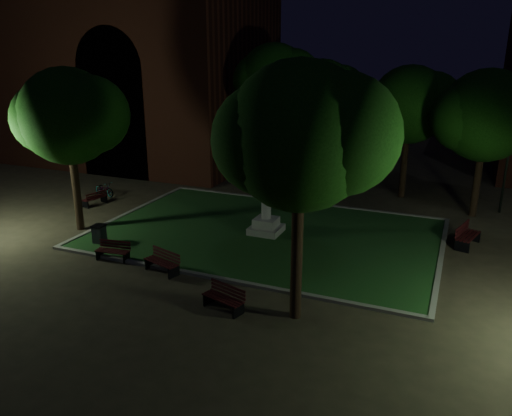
{
  "coord_description": "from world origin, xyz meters",
  "views": [
    {
      "loc": [
        7.87,
        -17.96,
        8.18
      ],
      "look_at": [
        -0.08,
        1.0,
        1.55
      ],
      "focal_mm": 35.0,
      "sensor_mm": 36.0,
      "label": 1
    }
  ],
  "objects_px": {
    "monument": "(266,214)",
    "bench_right_side": "(467,236)",
    "bench_near_left": "(163,262)",
    "bicycle": "(104,189)",
    "bench_left_side": "(95,199)",
    "bench_west_near": "(113,251)",
    "trash_bin": "(99,234)",
    "bench_far_side": "(333,192)",
    "bench_near_right": "(224,298)"
  },
  "relations": [
    {
      "from": "bench_near_left",
      "to": "bench_west_near",
      "type": "relative_size",
      "value": 1.12
    },
    {
      "from": "bench_near_left",
      "to": "bench_near_right",
      "type": "height_order",
      "value": "bench_near_left"
    },
    {
      "from": "bicycle",
      "to": "monument",
      "type": "bearing_deg",
      "value": -87.96
    },
    {
      "from": "monument",
      "to": "bench_near_right",
      "type": "distance_m",
      "value": 7.08
    },
    {
      "from": "bench_west_near",
      "to": "bench_right_side",
      "type": "relative_size",
      "value": 0.78
    },
    {
      "from": "bench_west_near",
      "to": "bench_left_side",
      "type": "height_order",
      "value": "bench_left_side"
    },
    {
      "from": "monument",
      "to": "bench_right_side",
      "type": "xyz_separation_m",
      "value": [
        8.48,
        2.01,
        -0.5
      ]
    },
    {
      "from": "trash_bin",
      "to": "bicycle",
      "type": "xyz_separation_m",
      "value": [
        -4.68,
        6.11,
        -0.03
      ]
    },
    {
      "from": "trash_bin",
      "to": "bicycle",
      "type": "distance_m",
      "value": 7.7
    },
    {
      "from": "monument",
      "to": "bench_left_side",
      "type": "relative_size",
      "value": 2.16
    },
    {
      "from": "monument",
      "to": "bench_right_side",
      "type": "distance_m",
      "value": 8.73
    },
    {
      "from": "trash_bin",
      "to": "bench_near_left",
      "type": "bearing_deg",
      "value": -18.21
    },
    {
      "from": "bench_far_side",
      "to": "trash_bin",
      "type": "height_order",
      "value": "trash_bin"
    },
    {
      "from": "bench_near_right",
      "to": "bench_west_near",
      "type": "distance_m",
      "value": 6.21
    },
    {
      "from": "bench_near_left",
      "to": "bicycle",
      "type": "height_order",
      "value": "bench_near_left"
    },
    {
      "from": "bench_far_side",
      "to": "monument",
      "type": "bearing_deg",
      "value": 65.84
    },
    {
      "from": "bench_near_right",
      "to": "bench_far_side",
      "type": "xyz_separation_m",
      "value": [
        0.08,
        13.72,
        -0.03
      ]
    },
    {
      "from": "bench_near_left",
      "to": "bench_far_side",
      "type": "distance_m",
      "value": 12.56
    },
    {
      "from": "trash_bin",
      "to": "bicycle",
      "type": "height_order",
      "value": "trash_bin"
    },
    {
      "from": "bench_near_right",
      "to": "bench_west_near",
      "type": "xyz_separation_m",
      "value": [
        -5.92,
        1.89,
        -0.03
      ]
    },
    {
      "from": "monument",
      "to": "bench_west_near",
      "type": "height_order",
      "value": "monument"
    },
    {
      "from": "bench_left_side",
      "to": "bicycle",
      "type": "height_order",
      "value": "bicycle"
    },
    {
      "from": "bench_far_side",
      "to": "bicycle",
      "type": "xyz_separation_m",
      "value": [
        -12.29,
        -4.6,
        0.06
      ]
    },
    {
      "from": "monument",
      "to": "bench_right_side",
      "type": "height_order",
      "value": "monument"
    },
    {
      "from": "bench_near_right",
      "to": "bench_right_side",
      "type": "distance_m",
      "value": 11.48
    },
    {
      "from": "bench_near_left",
      "to": "bicycle",
      "type": "xyz_separation_m",
      "value": [
        -8.79,
        7.47,
        0.02
      ]
    },
    {
      "from": "monument",
      "to": "bench_far_side",
      "type": "height_order",
      "value": "monument"
    },
    {
      "from": "bench_near_right",
      "to": "trash_bin",
      "type": "bearing_deg",
      "value": 174.64
    },
    {
      "from": "bench_near_left",
      "to": "bench_near_right",
      "type": "bearing_deg",
      "value": -8.85
    },
    {
      "from": "bench_right_side",
      "to": "bench_left_side",
      "type": "bearing_deg",
      "value": 110.4
    },
    {
      "from": "bench_near_right",
      "to": "bench_left_side",
      "type": "xyz_separation_m",
      "value": [
        -11.49,
        7.46,
        -0.02
      ]
    },
    {
      "from": "monument",
      "to": "trash_bin",
      "type": "height_order",
      "value": "monument"
    },
    {
      "from": "bench_left_side",
      "to": "bench_right_side",
      "type": "distance_m",
      "value": 18.74
    },
    {
      "from": "bench_near_left",
      "to": "bicycle",
      "type": "distance_m",
      "value": 11.53
    },
    {
      "from": "bench_west_near",
      "to": "bench_right_side",
      "type": "bearing_deg",
      "value": 20.94
    },
    {
      "from": "bench_right_side",
      "to": "bicycle",
      "type": "relative_size",
      "value": 1.18
    },
    {
      "from": "trash_bin",
      "to": "bench_left_side",
      "type": "bearing_deg",
      "value": 131.62
    },
    {
      "from": "monument",
      "to": "bench_left_side",
      "type": "height_order",
      "value": "monument"
    },
    {
      "from": "bench_right_side",
      "to": "bicycle",
      "type": "height_order",
      "value": "bench_right_side"
    },
    {
      "from": "bench_near_left",
      "to": "bench_west_near",
      "type": "height_order",
      "value": "bench_near_left"
    },
    {
      "from": "bench_near_left",
      "to": "bench_left_side",
      "type": "xyz_separation_m",
      "value": [
        -8.06,
        5.8,
        -0.03
      ]
    },
    {
      "from": "monument",
      "to": "bicycle",
      "type": "xyz_separation_m",
      "value": [
        -10.93,
        2.19,
        -0.55
      ]
    },
    {
      "from": "bench_near_right",
      "to": "bench_west_near",
      "type": "bearing_deg",
      "value": 178.72
    },
    {
      "from": "bench_near_right",
      "to": "bicycle",
      "type": "height_order",
      "value": "bicycle"
    },
    {
      "from": "trash_bin",
      "to": "bench_far_side",
      "type": "bearing_deg",
      "value": 54.61
    },
    {
      "from": "bench_near_left",
      "to": "bench_far_side",
      "type": "bearing_deg",
      "value": 90.8
    },
    {
      "from": "bench_near_right",
      "to": "trash_bin",
      "type": "height_order",
      "value": "trash_bin"
    },
    {
      "from": "bench_near_left",
      "to": "bicycle",
      "type": "relative_size",
      "value": 1.04
    },
    {
      "from": "bench_west_near",
      "to": "bench_right_side",
      "type": "xyz_separation_m",
      "value": [
        13.11,
        7.06,
        0.09
      ]
    },
    {
      "from": "bench_near_left",
      "to": "bench_right_side",
      "type": "distance_m",
      "value": 12.88
    }
  ]
}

